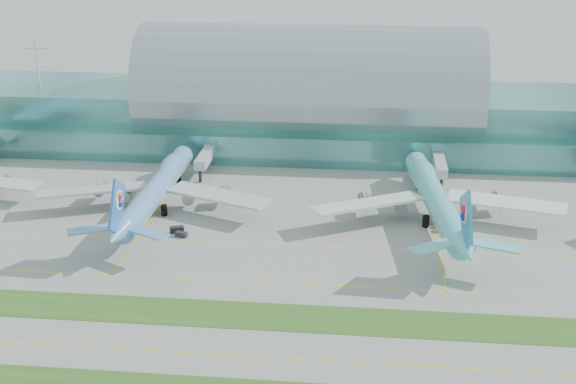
# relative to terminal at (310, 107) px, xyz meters

# --- Properties ---
(ground) EXTENTS (700.00, 700.00, 0.00)m
(ground) POSITION_rel_terminal_xyz_m (-0.01, -128.79, -14.23)
(ground) COLOR gray
(ground) RESTS_ON ground
(terminal) EXTENTS (340.00, 69.10, 36.00)m
(terminal) POSITION_rel_terminal_xyz_m (0.00, 0.00, 0.00)
(terminal) COLOR #3D7A75
(terminal) RESTS_ON ground
(grass_strip_far) EXTENTS (420.00, 12.00, 0.08)m
(grass_strip_far) POSITION_rel_terminal_xyz_m (-0.01, -126.79, -14.19)
(grass_strip_far) COLOR #2D591E
(grass_strip_far) RESTS_ON ground
(taxiline_b) EXTENTS (420.00, 0.35, 0.01)m
(taxiline_b) POSITION_rel_terminal_xyz_m (-0.01, -142.79, -14.22)
(taxiline_b) COLOR yellow
(taxiline_b) RESTS_ON ground
(taxiline_c) EXTENTS (420.00, 0.35, 0.01)m
(taxiline_c) POSITION_rel_terminal_xyz_m (-0.01, -110.79, -14.22)
(taxiline_c) COLOR yellow
(taxiline_c) RESTS_ON ground
(taxiline_d) EXTENTS (420.00, 0.35, 0.01)m
(taxiline_d) POSITION_rel_terminal_xyz_m (-0.01, -88.79, -14.22)
(taxiline_d) COLOR yellow
(taxiline_d) RESTS_ON ground
(airliner_b) EXTENTS (68.55, 77.68, 21.41)m
(airliner_b) POSITION_rel_terminal_xyz_m (-38.47, -67.67, -7.62)
(airliner_b) COLOR #5C93CA
(airliner_b) RESTS_ON ground
(airliner_c) EXTENTS (70.14, 80.15, 22.07)m
(airliner_c) POSITION_rel_terminal_xyz_m (40.36, -67.81, -7.42)
(airliner_c) COLOR #5DC2CD
(airliner_c) RESTS_ON ground
(gse_c) EXTENTS (4.07, 2.91, 1.73)m
(gse_c) POSITION_rel_terminal_xyz_m (-28.96, -84.08, -13.36)
(gse_c) COLOR black
(gse_c) RESTS_ON ground
(gse_d) EXTENTS (3.38, 2.28, 1.36)m
(gse_d) POSITION_rel_terminal_xyz_m (-27.15, -86.60, -13.55)
(gse_d) COLOR black
(gse_d) RESTS_ON ground
(gse_e) EXTENTS (4.12, 2.04, 1.51)m
(gse_e) POSITION_rel_terminal_xyz_m (43.01, -75.61, -13.47)
(gse_e) COLOR gold
(gse_e) RESTS_ON ground
(gse_f) EXTENTS (4.05, 2.15, 1.62)m
(gse_f) POSITION_rel_terminal_xyz_m (45.42, -75.14, -13.41)
(gse_f) COLOR black
(gse_f) RESTS_ON ground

